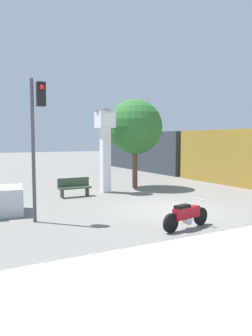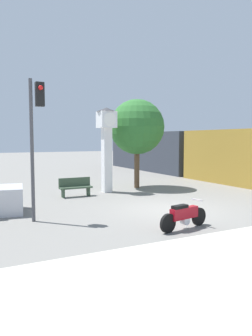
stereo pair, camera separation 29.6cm
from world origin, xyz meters
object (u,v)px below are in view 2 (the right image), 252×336
(motorcycle, at_px, (184,216))
(street_tree, at_px, (137,127))
(freight_train, at_px, (197,154))
(traffic_light, at_px, (36,125))
(bench, at_px, (75,187))
(clock_tower, at_px, (107,137))

(motorcycle, xyz_separation_m, street_tree, (2.91, 8.35, 3.06))
(freight_train, bearing_deg, traffic_light, -148.75)
(bench, bearing_deg, traffic_light, -123.56)
(traffic_light, height_order, street_tree, street_tree)
(motorcycle, height_order, freight_train, freight_train)
(traffic_light, bearing_deg, clock_tower, 45.00)
(clock_tower, bearing_deg, freight_train, 21.97)
(clock_tower, bearing_deg, motorcycle, -95.50)
(motorcycle, xyz_separation_m, clock_tower, (0.74, 7.71, 2.52))
(clock_tower, distance_m, traffic_light, 6.52)
(motorcycle, distance_m, clock_tower, 8.14)
(street_tree, xyz_separation_m, bench, (-4.10, -1.21, -3.00))
(motorcycle, relative_size, traffic_light, 0.41)
(motorcycle, distance_m, traffic_light, 5.72)
(street_tree, bearing_deg, motorcycle, -109.23)
(street_tree, distance_m, bench, 5.22)
(traffic_light, relative_size, street_tree, 0.95)
(motorcycle, xyz_separation_m, bench, (-1.19, 7.14, 0.07))
(freight_train, bearing_deg, street_tree, -156.33)
(clock_tower, xyz_separation_m, traffic_light, (-4.61, -4.61, 0.34))
(traffic_light, bearing_deg, freight_train, 31.25)
(clock_tower, bearing_deg, street_tree, 16.43)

